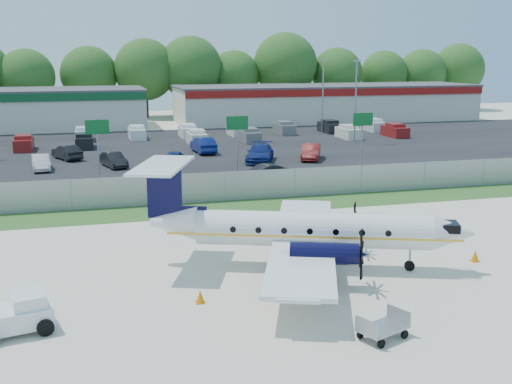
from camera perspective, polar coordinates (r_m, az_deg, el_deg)
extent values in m
plane|color=beige|center=(30.49, 2.97, -6.55)|extent=(170.00, 170.00, 0.00)
cube|color=#2D561E|center=(41.61, -2.16, -1.39)|extent=(170.00, 4.00, 0.02)
cube|color=black|center=(48.29, -4.04, 0.51)|extent=(170.00, 8.00, 0.02)
cube|color=black|center=(68.72, -7.46, 3.94)|extent=(170.00, 32.00, 0.02)
cube|color=gray|center=(43.30, -2.77, 0.49)|extent=(120.00, 0.02, 1.90)
cube|color=gray|center=(43.11, -2.78, 1.76)|extent=(120.00, 0.06, 0.06)
cube|color=gray|center=(43.50, -2.76, -0.74)|extent=(120.00, 0.06, 0.06)
cube|color=silver|center=(96.32, 6.28, 7.82)|extent=(44.00, 12.00, 5.00)
cube|color=#474749|center=(96.15, 6.32, 9.38)|extent=(44.40, 12.40, 0.24)
cube|color=maroon|center=(90.54, 7.73, 8.77)|extent=(44.00, 0.20, 1.00)
cylinder|color=gray|center=(50.95, -13.85, 3.64)|extent=(0.14, 0.14, 5.00)
cube|color=#0C5923|center=(50.57, -13.95, 5.63)|extent=(1.80, 0.08, 1.10)
cylinder|color=gray|center=(52.35, -1.70, 4.21)|extent=(0.14, 0.14, 5.00)
cube|color=#0C5923|center=(51.98, -1.68, 6.15)|extent=(1.80, 0.08, 1.10)
cylinder|color=gray|center=(55.91, 9.36, 4.57)|extent=(0.14, 0.14, 5.00)
cube|color=#0C5923|center=(55.57, 9.49, 6.39)|extent=(1.80, 0.08, 1.10)
cylinder|color=gray|center=(71.77, 8.84, 7.86)|extent=(0.18, 0.18, 9.00)
cube|color=gray|center=(71.58, 8.96, 11.45)|extent=(0.90, 0.35, 0.18)
cylinder|color=gray|center=(80.99, 5.96, 8.42)|extent=(0.18, 0.18, 9.00)
cube|color=gray|center=(80.82, 6.03, 11.61)|extent=(0.90, 0.35, 0.18)
cylinder|color=silver|center=(29.73, 5.07, -3.34)|extent=(10.64, 5.31, 1.63)
cone|color=silver|center=(30.38, 17.10, -3.51)|extent=(2.35, 2.19, 1.63)
cone|color=silver|center=(30.41, -7.26, -2.71)|extent=(2.67, 2.32, 1.63)
cube|color=black|center=(30.27, 16.82, -2.96)|extent=(1.12, 1.32, 0.39)
cube|color=silver|center=(29.87, 4.23, -4.20)|extent=(7.90, 15.13, 0.19)
cylinder|color=black|center=(27.44, 6.10, -5.45)|extent=(3.07, 1.91, 0.95)
cylinder|color=black|center=(32.23, 6.01, -2.76)|extent=(3.07, 1.91, 0.95)
cube|color=black|center=(30.16, -8.13, 0.00)|extent=(1.58, 0.72, 2.49)
cube|color=silver|center=(29.95, -8.36, 2.34)|extent=(3.81, 5.72, 0.12)
cylinder|color=gray|center=(30.42, 13.52, -5.82)|extent=(0.10, 0.10, 1.12)
cylinder|color=black|center=(30.52, 13.49, -6.39)|extent=(0.51, 0.31, 0.48)
cylinder|color=black|center=(27.84, 4.08, -7.82)|extent=(0.64, 0.52, 0.55)
cylinder|color=black|center=(32.57, 4.30, -4.82)|extent=(0.64, 0.52, 0.55)
cube|color=silver|center=(24.89, -20.72, -10.41)|extent=(2.85, 2.09, 0.72)
cube|color=silver|center=(24.75, -19.63, -9.05)|extent=(1.41, 1.56, 0.51)
cube|color=black|center=(24.80, -18.57, -8.88)|extent=(0.44, 1.14, 0.41)
cylinder|color=black|center=(24.37, -18.21, -11.36)|extent=(0.65, 0.36, 0.61)
cylinder|color=black|center=(25.83, -18.88, -10.04)|extent=(0.65, 0.36, 0.61)
cube|color=gray|center=(30.30, 5.00, -5.76)|extent=(2.37, 1.81, 0.13)
cube|color=gray|center=(29.65, 3.45, -5.50)|extent=(0.44, 1.23, 0.63)
cube|color=gray|center=(30.79, 6.51, -4.88)|extent=(0.44, 1.23, 0.63)
cylinder|color=black|center=(29.54, 4.50, -6.81)|extent=(0.40, 0.23, 0.38)
cylinder|color=black|center=(30.42, 3.21, -6.22)|extent=(0.40, 0.23, 0.38)
cylinder|color=black|center=(30.38, 6.76, -6.31)|extent=(0.40, 0.23, 0.38)
cylinder|color=black|center=(31.25, 5.44, -5.75)|extent=(0.40, 0.23, 0.38)
cube|color=gray|center=(23.37, 11.20, -11.77)|extent=(2.02, 1.64, 0.10)
cube|color=gray|center=(22.69, 9.82, -11.75)|extent=(0.47, 0.99, 0.52)
cube|color=gray|center=(23.86, 12.56, -10.64)|extent=(0.47, 0.99, 0.52)
cylinder|color=black|center=(22.76, 11.07, -13.10)|extent=(0.33, 0.22, 0.31)
cylinder|color=black|center=(23.34, 9.26, -12.37)|extent=(0.33, 0.22, 0.31)
cylinder|color=black|center=(23.63, 13.07, -12.22)|extent=(0.33, 0.22, 0.31)
cylinder|color=black|center=(24.18, 11.28, -11.54)|extent=(0.33, 0.22, 0.31)
cone|color=orange|center=(32.70, 18.90, -5.38)|extent=(0.38, 0.38, 0.56)
cube|color=orange|center=(32.78, 18.87, -5.83)|extent=(0.40, 0.40, 0.03)
cone|color=orange|center=(26.13, -4.98, -9.23)|extent=(0.36, 0.36, 0.54)
cube|color=orange|center=(26.22, -4.97, -9.75)|extent=(0.38, 0.38, 0.03)
cone|color=orange|center=(43.95, -1.77, -0.30)|extent=(0.36, 0.36, 0.54)
cube|color=orange|center=(44.01, -1.77, -0.62)|extent=(0.38, 0.38, 0.03)
imported|color=black|center=(50.27, 0.71, 0.99)|extent=(4.12, 2.61, 1.28)
imported|color=silver|center=(57.90, -18.53, 1.85)|extent=(1.82, 4.14, 1.32)
imported|color=black|center=(57.71, -12.51, 2.16)|extent=(2.41, 4.23, 1.32)
imported|color=navy|center=(57.43, -7.32, 2.31)|extent=(2.55, 4.08, 1.29)
imported|color=navy|center=(59.18, 0.35, 2.70)|extent=(4.11, 6.02, 1.62)
imported|color=maroon|center=(60.60, 4.89, 2.88)|extent=(3.27, 4.76, 1.49)
imported|color=black|center=(62.95, -16.43, 2.78)|extent=(3.04, 4.41, 1.38)
imported|color=navy|center=(64.72, -4.70, 3.49)|extent=(2.01, 4.94, 1.59)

